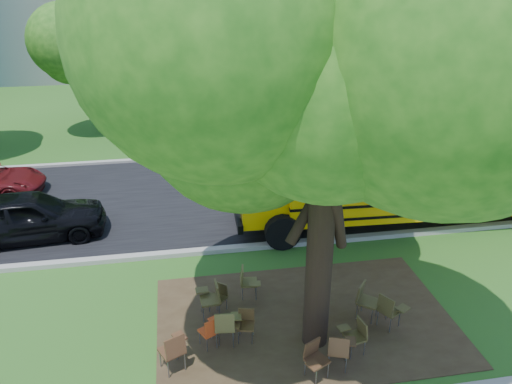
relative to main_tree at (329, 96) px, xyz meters
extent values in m
plane|color=#224D18|center=(-1.03, 1.24, -5.62)|extent=(160.00, 160.00, 0.00)
cube|color=#382819|center=(-0.03, 0.74, -5.60)|extent=(7.00, 4.50, 0.03)
cube|color=black|center=(-1.03, 8.24, -5.60)|extent=(80.00, 8.00, 0.04)
cube|color=gray|center=(-1.03, 4.24, -5.55)|extent=(80.00, 0.25, 0.14)
cube|color=gray|center=(-1.03, 12.34, -5.55)|extent=(80.00, 0.25, 0.14)
cylinder|color=black|center=(-6.03, 17.24, -3.87)|extent=(0.32, 0.32, 3.50)
sphere|color=#1F5513|center=(-6.03, 17.24, -1.40)|extent=(4.80, 4.80, 4.80)
cylinder|color=black|center=(6.97, 15.24, -3.52)|extent=(0.38, 0.38, 4.20)
sphere|color=#1F5513|center=(6.97, 15.24, -0.58)|extent=(5.60, 5.60, 5.60)
cylinder|color=black|center=(0.00, 0.00, -3.33)|extent=(0.56, 0.56, 4.57)
sphere|color=#1F5513|center=(0.00, 0.00, 0.01)|extent=(7.04, 7.04, 7.04)
cube|color=#EBB307|center=(6.36, 5.24, -3.70)|extent=(11.96, 3.17, 2.64)
cube|color=black|center=(6.68, 5.23, -3.41)|extent=(11.32, 3.18, 0.65)
cube|color=#EBB307|center=(-0.24, 5.51, -4.54)|extent=(1.50, 2.43, 1.02)
cube|color=black|center=(6.36, 5.24, -4.38)|extent=(11.98, 3.20, 0.09)
cube|color=black|center=(6.36, 5.24, -4.77)|extent=(11.98, 3.20, 0.09)
cylinder|color=black|center=(0.17, 4.14, -5.08)|extent=(1.09, 0.37, 1.08)
cylinder|color=black|center=(0.27, 6.83, -5.08)|extent=(1.09, 0.37, 1.08)
cube|color=#4B2D1A|center=(-3.17, -0.35, -5.11)|extent=(0.61, 0.60, 0.06)
cube|color=#4B2D1A|center=(-3.09, -0.53, -4.87)|extent=(0.45, 0.29, 0.45)
cube|color=#4B2D1A|center=(-3.00, -0.09, -4.98)|extent=(0.36, 0.39, 0.03)
cylinder|color=slate|center=(-3.43, -0.26, -5.36)|extent=(0.03, 0.03, 0.50)
cylinder|color=slate|center=(-2.92, -0.44, -5.36)|extent=(0.03, 0.03, 0.50)
cube|color=brown|center=(-2.00, 0.27, -5.13)|extent=(0.49, 0.48, 0.05)
cube|color=brown|center=(-2.02, 0.08, -4.89)|extent=(0.44, 0.15, 0.43)
cube|color=brown|center=(-1.73, 0.39, -5.00)|extent=(0.27, 0.32, 0.03)
cylinder|color=slate|center=(-2.17, 0.47, -5.37)|extent=(0.03, 0.03, 0.48)
cylinder|color=slate|center=(-1.84, 0.07, -5.37)|extent=(0.03, 0.03, 0.48)
cube|color=#C33C14|center=(-2.36, 0.25, -5.20)|extent=(0.51, 0.50, 0.05)
cube|color=#C33C14|center=(-2.28, 0.10, -5.00)|extent=(0.36, 0.25, 0.37)
cube|color=#C33C14|center=(-2.22, 0.46, -5.10)|extent=(0.30, 0.32, 0.03)
cylinder|color=slate|center=(-2.57, 0.31, -5.41)|extent=(0.02, 0.02, 0.41)
cylinder|color=slate|center=(-2.15, 0.18, -5.41)|extent=(0.02, 0.02, 0.41)
cube|color=#4D371B|center=(-1.53, 0.29, -5.21)|extent=(0.45, 0.44, 0.04)
cube|color=#4D371B|center=(-1.49, 0.44, -5.02)|extent=(0.37, 0.17, 0.36)
cube|color=#4D371B|center=(-1.77, 0.21, -5.10)|extent=(0.25, 0.29, 0.03)
cylinder|color=slate|center=(-1.42, 0.10, -5.41)|extent=(0.02, 0.02, 0.40)
cylinder|color=slate|center=(-1.64, 0.47, -5.41)|extent=(0.02, 0.02, 0.40)
cube|color=#482D19|center=(0.24, -0.86, -5.15)|extent=(0.55, 0.54, 0.05)
cube|color=#482D19|center=(0.18, -1.04, -4.92)|extent=(0.43, 0.23, 0.42)
cube|color=#482D19|center=(0.53, -0.80, -5.02)|extent=(0.31, 0.35, 0.03)
cylinder|color=slate|center=(0.13, -0.64, -5.38)|extent=(0.03, 0.03, 0.47)
cylinder|color=slate|center=(0.36, -1.08, -5.38)|extent=(0.03, 0.03, 0.47)
cube|color=#462B19|center=(-0.27, -1.07, -5.17)|extent=(0.54, 0.54, 0.05)
cube|color=#462B19|center=(-0.35, -0.91, -4.96)|extent=(0.39, 0.26, 0.39)
cube|color=#462B19|center=(-0.42, -1.30, -5.06)|extent=(0.32, 0.34, 0.03)
cylinder|color=slate|center=(-0.04, -1.14, -5.40)|extent=(0.02, 0.02, 0.44)
cylinder|color=slate|center=(-0.49, -1.00, -5.40)|extent=(0.02, 0.02, 0.44)
cube|color=#4A4020|center=(0.73, -0.52, -5.18)|extent=(0.46, 0.48, 0.05)
cube|color=#4A4020|center=(0.90, -0.49, -4.97)|extent=(0.17, 0.40, 0.39)
cube|color=#4A4020|center=(0.55, -0.32, -5.06)|extent=(0.31, 0.26, 0.03)
cylinder|color=slate|center=(0.60, -0.72, -5.40)|extent=(0.02, 0.02, 0.44)
cylinder|color=slate|center=(0.86, -0.33, -5.40)|extent=(0.02, 0.02, 0.44)
cube|color=#453D1E|center=(1.84, 0.19, -5.15)|extent=(0.58, 0.59, 0.05)
cube|color=#453D1E|center=(1.67, 0.10, -4.92)|extent=(0.30, 0.41, 0.42)
cube|color=#453D1E|center=(2.09, 0.05, -5.02)|extent=(0.37, 0.35, 0.03)
cylinder|color=slate|center=(1.90, 0.43, -5.38)|extent=(0.02, 0.02, 0.47)
cylinder|color=slate|center=(1.77, -0.05, -5.38)|extent=(0.02, 0.02, 0.47)
cube|color=#4C4421|center=(-2.25, 1.25, -5.12)|extent=(0.46, 0.48, 0.05)
cube|color=#4C4421|center=(-2.05, 1.26, -4.88)|extent=(0.13, 0.44, 0.44)
cube|color=#4C4421|center=(-2.42, 1.50, -4.99)|extent=(0.32, 0.26, 0.03)
cylinder|color=slate|center=(-2.43, 1.06, -5.37)|extent=(0.03, 0.03, 0.49)
cylinder|color=slate|center=(-2.07, 1.45, -5.37)|extent=(0.03, 0.03, 0.49)
cube|color=brown|center=(-2.04, 1.41, -5.22)|extent=(0.51, 0.51, 0.04)
cube|color=brown|center=(-1.94, 1.53, -5.02)|extent=(0.32, 0.30, 0.35)
cube|color=brown|center=(-2.28, 1.46, -5.11)|extent=(0.31, 0.31, 0.03)
cylinder|color=slate|center=(-2.03, 1.20, -5.42)|extent=(0.02, 0.02, 0.40)
cylinder|color=slate|center=(-2.06, 1.63, -5.42)|extent=(0.02, 0.02, 0.40)
cube|color=brown|center=(-1.20, 1.88, -5.16)|extent=(0.45, 0.47, 0.05)
cube|color=brown|center=(-1.38, 1.91, -4.94)|extent=(0.14, 0.41, 0.40)
cube|color=brown|center=(-1.09, 1.63, -5.04)|extent=(0.31, 0.25, 0.03)
cylinder|color=slate|center=(-1.01, 2.03, -5.39)|extent=(0.02, 0.02, 0.45)
cylinder|color=slate|center=(-1.39, 1.74, -5.39)|extent=(0.02, 0.02, 0.45)
cube|color=red|center=(0.27, 0.85, -5.20)|extent=(0.51, 0.50, 0.05)
cube|color=red|center=(0.34, 0.70, -5.00)|extent=(0.37, 0.24, 0.37)
cube|color=red|center=(0.41, 1.06, -5.10)|extent=(0.29, 0.32, 0.03)
cylinder|color=slate|center=(0.06, 0.92, -5.41)|extent=(0.02, 0.02, 0.41)
cylinder|color=slate|center=(0.48, 0.78, -5.41)|extent=(0.02, 0.02, 0.41)
cube|color=#483F1F|center=(1.45, 0.57, -5.13)|extent=(0.62, 0.63, 0.05)
cube|color=#483F1F|center=(1.30, 0.69, -4.89)|extent=(0.36, 0.40, 0.43)
cube|color=#483F1F|center=(1.40, 0.27, -5.00)|extent=(0.39, 0.38, 0.03)
cylinder|color=slate|center=(1.71, 0.59, -5.37)|extent=(0.03, 0.03, 0.49)
cylinder|color=slate|center=(1.19, 0.54, -5.37)|extent=(0.03, 0.03, 0.49)
imported|color=black|center=(-7.39, 6.06, -4.84)|extent=(4.67, 2.21, 1.54)
camera|label=1|loc=(-2.81, -8.57, 2.11)|focal=35.00mm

